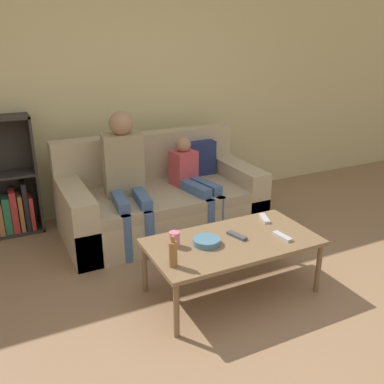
% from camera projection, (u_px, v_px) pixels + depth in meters
% --- Properties ---
extents(ground_plane, '(22.00, 22.00, 0.00)m').
position_uv_depth(ground_plane, '(280.00, 345.00, 2.72)').
color(ground_plane, '#997251').
extents(wall_back, '(12.00, 0.06, 2.60)m').
position_uv_depth(wall_back, '(133.00, 89.00, 4.50)').
color(wall_back, beige).
rests_on(wall_back, ground_plane).
extents(couch, '(1.90, 0.97, 0.91)m').
position_uv_depth(couch, '(161.00, 201.00, 4.25)').
color(couch, tan).
rests_on(couch, ground_plane).
extents(bookshelf, '(0.56, 0.28, 1.15)m').
position_uv_depth(bookshelf, '(6.00, 191.00, 4.11)').
color(bookshelf, '#332D28').
rests_on(bookshelf, ground_plane).
extents(coffee_table, '(1.25, 0.67, 0.44)m').
position_uv_depth(coffee_table, '(232.00, 245.00, 3.15)').
color(coffee_table, brown).
rests_on(coffee_table, ground_plane).
extents(person_adult, '(0.39, 0.69, 1.21)m').
position_uv_depth(person_adult, '(125.00, 170.00, 3.88)').
color(person_adult, '#476693').
rests_on(person_adult, ground_plane).
extents(person_child, '(0.34, 0.68, 0.91)m').
position_uv_depth(person_child, '(193.00, 180.00, 4.15)').
color(person_child, '#476693').
rests_on(person_child, ground_plane).
extents(cup_near, '(0.08, 0.08, 0.11)m').
position_uv_depth(cup_near, '(174.00, 239.00, 3.03)').
color(cup_near, pink).
rests_on(cup_near, coffee_table).
extents(tv_remote_0, '(0.07, 0.17, 0.02)m').
position_uv_depth(tv_remote_0, '(282.00, 236.00, 3.17)').
color(tv_remote_0, '#B7B7BC').
rests_on(tv_remote_0, coffee_table).
extents(tv_remote_1, '(0.09, 0.18, 0.02)m').
position_uv_depth(tv_remote_1, '(237.00, 236.00, 3.18)').
color(tv_remote_1, '#47474C').
rests_on(tv_remote_1, coffee_table).
extents(tv_remote_2, '(0.10, 0.18, 0.02)m').
position_uv_depth(tv_remote_2, '(265.00, 218.00, 3.47)').
color(tv_remote_2, '#B7B7BC').
rests_on(tv_remote_2, coffee_table).
extents(snack_bowl, '(0.20, 0.20, 0.05)m').
position_uv_depth(snack_bowl, '(207.00, 241.00, 3.07)').
color(snack_bowl, teal).
rests_on(snack_bowl, coffee_table).
extents(bottle, '(0.06, 0.06, 0.22)m').
position_uv_depth(bottle, '(173.00, 254.00, 2.76)').
color(bottle, olive).
rests_on(bottle, coffee_table).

